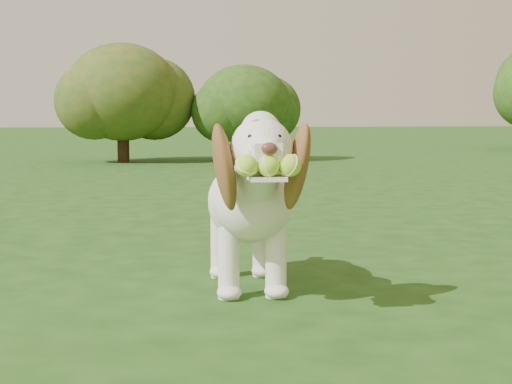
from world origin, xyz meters
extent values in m
plane|color=#1B3E11|center=(0.00, 0.00, 0.00)|extent=(80.00, 80.00, 0.00)
ellipsoid|color=white|center=(-0.56, -0.48, 0.32)|extent=(0.31, 0.57, 0.30)
ellipsoid|color=white|center=(-0.57, -0.70, 0.36)|extent=(0.30, 0.30, 0.29)
ellipsoid|color=white|center=(-0.55, -0.29, 0.32)|extent=(0.27, 0.27, 0.26)
cylinder|color=white|center=(-0.57, -0.81, 0.44)|extent=(0.16, 0.24, 0.23)
sphere|color=white|center=(-0.58, -0.92, 0.55)|extent=(0.21, 0.21, 0.21)
sphere|color=white|center=(-0.58, -0.90, 0.60)|extent=(0.14, 0.14, 0.13)
cube|color=white|center=(-0.58, -1.04, 0.54)|extent=(0.09, 0.12, 0.06)
ellipsoid|color=#592D28|center=(-0.58, -1.10, 0.56)|extent=(0.05, 0.03, 0.04)
cube|color=white|center=(-0.58, -1.05, 0.46)|extent=(0.12, 0.13, 0.01)
ellipsoid|color=brown|center=(-0.70, -0.91, 0.49)|extent=(0.12, 0.19, 0.32)
ellipsoid|color=brown|center=(-0.46, -0.92, 0.49)|extent=(0.12, 0.20, 0.32)
cylinder|color=white|center=(-0.55, -0.17, 0.35)|extent=(0.06, 0.15, 0.11)
cylinder|color=white|center=(-0.65, -0.68, 0.13)|extent=(0.08, 0.08, 0.26)
cylinder|color=white|center=(-0.48, -0.68, 0.13)|extent=(0.08, 0.08, 0.26)
cylinder|color=white|center=(-0.64, -0.30, 0.13)|extent=(0.08, 0.08, 0.26)
cylinder|color=white|center=(-0.47, -0.31, 0.13)|extent=(0.08, 0.08, 0.26)
sphere|color=#B3F23D|center=(-0.65, -1.08, 0.50)|extent=(0.07, 0.07, 0.07)
sphere|color=#B3F23D|center=(-0.58, -1.08, 0.50)|extent=(0.07, 0.07, 0.07)
sphere|color=#B3F23D|center=(-0.52, -1.09, 0.50)|extent=(0.07, 0.07, 0.07)
cylinder|color=#382314|center=(-1.06, 7.67, 0.27)|extent=(0.17, 0.17, 0.53)
ellipsoid|color=#184515|center=(-1.06, 7.67, 0.97)|extent=(1.59, 1.59, 1.35)
cylinder|color=#382314|center=(0.65, 7.74, 0.22)|extent=(0.14, 0.14, 0.44)
ellipsoid|color=#184515|center=(0.65, 7.74, 0.81)|extent=(1.33, 1.33, 1.13)
camera|label=1|loc=(-1.00, -3.42, 0.66)|focal=55.00mm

